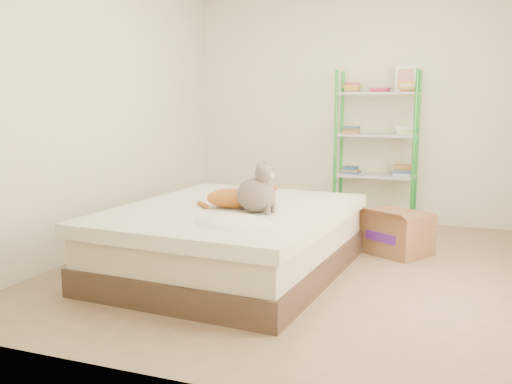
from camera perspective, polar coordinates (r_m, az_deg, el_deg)
The scene contains 7 objects.
room at distance 4.63m, azimuth 4.68°, elevation 8.13°, with size 3.81×4.21×2.61m.
bed at distance 4.61m, azimuth -2.50°, elevation -4.81°, with size 1.80×2.20×0.54m.
orange_cat at distance 4.51m, azimuth -2.32°, elevation -0.35°, with size 0.50×0.27×0.20m, color #C06420, non-canonical shape.
grey_cat at distance 4.32m, azimuth 0.03°, elevation 0.45°, with size 0.28×0.34×0.38m, color gray, non-canonical shape.
shelf_unit at distance 6.42m, azimuth 11.99°, elevation 4.60°, with size 0.88×0.36×1.74m.
cardboard_box at distance 5.33m, azimuth 13.86°, elevation -3.96°, with size 0.69×0.73×0.44m.
white_bin at distance 7.05m, azimuth -4.16°, elevation -0.68°, with size 0.31×0.27×0.34m.
Camera 1 is at (1.29, -4.44, 1.39)m, focal length 40.00 mm.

